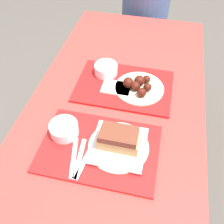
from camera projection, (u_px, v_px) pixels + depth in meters
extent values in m
plane|color=#4C4742|center=(113.00, 189.00, 1.66)|extent=(12.00, 12.00, 0.00)
cube|color=maroon|center=(113.00, 116.00, 1.10)|extent=(0.78, 1.73, 0.04)
cylinder|color=maroon|center=(94.00, 66.00, 1.94)|extent=(0.07, 0.07, 0.73)
cylinder|color=maroon|center=(180.00, 79.00, 1.84)|extent=(0.07, 0.07, 0.73)
cube|color=maroon|center=(142.00, 42.00, 2.03)|extent=(0.74, 0.28, 0.04)
cylinder|color=maroon|center=(105.00, 60.00, 2.25)|extent=(0.06, 0.06, 0.42)
cylinder|color=maroon|center=(175.00, 70.00, 2.16)|extent=(0.06, 0.06, 0.42)
cube|color=red|center=(99.00, 148.00, 0.95)|extent=(0.45, 0.31, 0.01)
cube|color=red|center=(124.00, 86.00, 1.18)|extent=(0.45, 0.31, 0.01)
cylinder|color=silver|center=(64.00, 129.00, 0.97)|extent=(0.11, 0.11, 0.05)
cylinder|color=beige|center=(63.00, 126.00, 0.96)|extent=(0.10, 0.10, 0.01)
cylinder|color=beige|center=(119.00, 146.00, 0.95)|extent=(0.23, 0.23, 0.01)
cube|color=silver|center=(119.00, 145.00, 0.94)|extent=(0.20, 0.20, 0.01)
cube|color=tan|center=(119.00, 141.00, 0.92)|extent=(0.15, 0.08, 0.05)
cube|color=brown|center=(119.00, 135.00, 0.89)|extent=(0.14, 0.08, 0.03)
cube|color=white|center=(80.00, 158.00, 0.91)|extent=(0.03, 0.17, 0.00)
cube|color=white|center=(85.00, 159.00, 0.91)|extent=(0.04, 0.17, 0.00)
cube|color=white|center=(74.00, 157.00, 0.92)|extent=(0.05, 0.17, 0.00)
cylinder|color=silver|center=(106.00, 69.00, 1.22)|extent=(0.11, 0.11, 0.05)
cylinder|color=beige|center=(106.00, 66.00, 1.21)|extent=(0.10, 0.10, 0.01)
cylinder|color=beige|center=(139.00, 88.00, 1.16)|extent=(0.23, 0.23, 0.01)
sphere|color=#42140C|center=(147.00, 87.00, 1.13)|extent=(0.04, 0.04, 0.04)
sphere|color=#42140C|center=(147.00, 79.00, 1.17)|extent=(0.04, 0.04, 0.04)
sphere|color=#42140C|center=(139.00, 81.00, 1.15)|extent=(0.05, 0.05, 0.05)
sphere|color=#42140C|center=(128.00, 83.00, 1.14)|extent=(0.05, 0.05, 0.05)
sphere|color=#42140C|center=(135.00, 86.00, 1.13)|extent=(0.04, 0.04, 0.04)
sphere|color=#42140C|center=(142.00, 92.00, 1.11)|extent=(0.04, 0.04, 0.04)
cube|color=white|center=(116.00, 88.00, 1.16)|extent=(0.13, 0.09, 0.01)
cylinder|color=#4C6093|center=(145.00, 10.00, 1.83)|extent=(0.34, 0.34, 0.50)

